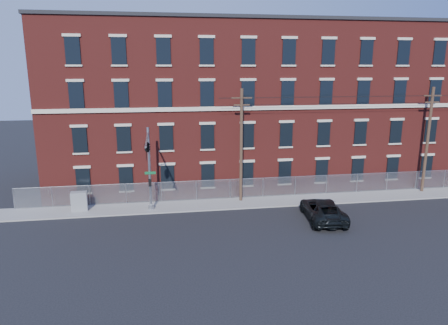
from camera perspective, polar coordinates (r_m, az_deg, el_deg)
The scene contains 10 objects.
ground at distance 31.73m, azimuth 0.76°, elevation -8.83°, with size 140.00×140.00×0.00m, color black.
sidewalk at distance 39.80m, azimuth 16.84°, elevation -4.69°, with size 65.00×3.00×0.12m, color gray.
mill_building at distance 46.30m, azimuth 12.73°, elevation 8.25°, with size 55.30×14.32×16.30m.
chain_link_fence at distance 40.64m, azimuth 16.15°, elevation -2.81°, with size 59.06×0.06×1.85m.
traffic_signal_mast at distance 31.85m, azimuth -10.58°, elevation 1.17°, with size 0.90×6.75×7.00m.
utility_pole_near at distance 35.88m, azimuth 2.43°, elevation 2.66°, with size 1.80×0.28×10.00m.
utility_pole_mid at distance 43.17m, azimuth 26.59°, elevation 3.06°, with size 1.80×0.28×10.00m.
overhead_wires at distance 42.76m, azimuth 27.12°, elevation 8.05°, with size 40.00×0.62×0.62m.
pickup_truck at distance 33.57m, azimuth 13.65°, elevation -6.45°, with size 2.73×5.93×1.65m, color black.
utility_cabinet at distance 36.39m, azimuth -19.58°, elevation -5.13°, with size 1.30×0.65×1.62m, color gray.
Camera 1 is at (-5.00, -28.97, 11.92)m, focal length 32.71 mm.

